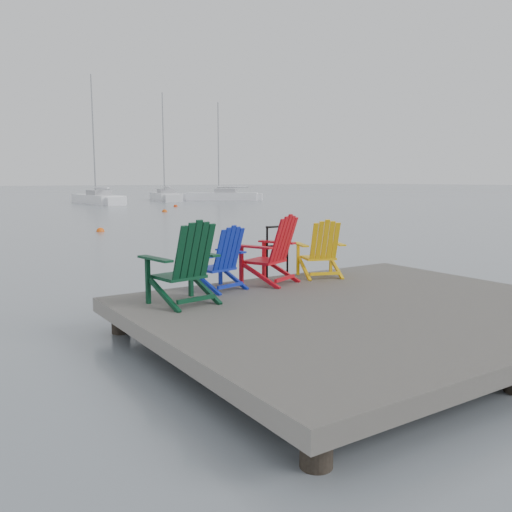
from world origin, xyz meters
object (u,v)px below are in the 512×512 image
chair_yellow (321,249)px  chair_red (272,250)px  sailboat_near (98,200)px  buoy_d (165,212)px  sailboat_far (223,197)px  buoy_c (176,207)px  chair_blue (220,258)px  sailboat_mid (165,197)px  handrail (277,246)px  buoy_a (100,231)px  chair_green (185,263)px

chair_yellow → chair_red: bearing=-159.1°
sailboat_near → buoy_d: 15.27m
chair_yellow → sailboat_far: (22.69, 43.05, -0.65)m
sailboat_far → buoy_c: 13.96m
chair_red → chair_blue: bearing=155.4°
chair_red → sailboat_mid: bearing=44.0°
buoy_d → chair_blue: bearing=-112.1°
handrail → chair_red: 0.67m
sailboat_near → sailboat_far: bearing=0.9°
chair_yellow → sailboat_far: bearing=82.6°
chair_blue → buoy_c: size_ratio=2.91×
chair_blue → sailboat_far: sailboat_far is taller
buoy_c → handrail: bearing=-112.0°
chair_yellow → sailboat_mid: (17.25, 45.62, -0.65)m
chair_blue → chair_yellow: bearing=-13.9°
chair_red → sailboat_far: sailboat_far is taller
chair_blue → buoy_d: chair_blue is taller
chair_blue → sailboat_near: sailboat_near is taller
sailboat_near → buoy_c: sailboat_near is taller
sailboat_mid → buoy_d: sailboat_mid is taller
chair_blue → chair_red: (0.96, -0.01, 0.06)m
buoy_a → handrail: bearing=-95.9°
chair_green → sailboat_mid: (20.15, 46.21, -0.72)m
buoy_a → chair_red: bearing=-97.4°
chair_green → sailboat_mid: 50.41m
chair_red → buoy_d: 28.99m
chair_green → sailboat_mid: size_ratio=0.10×
chair_red → sailboat_near: size_ratio=0.09×
chair_green → sailboat_near: bearing=65.7°
chair_blue → sailboat_near: size_ratio=0.08×
chair_blue → buoy_d: 29.33m
sailboat_near → buoy_a: 28.02m
chair_red → sailboat_far: size_ratio=0.11×
chair_yellow → chair_green: bearing=-148.2°
buoy_a → sailboat_far: bearing=51.7°
sailboat_far → buoy_c: (-9.99, -9.75, -0.36)m
handrail → sailboat_far: (23.28, 42.58, -0.69)m
sailboat_far → buoy_a: bearing=-179.8°
sailboat_far → buoy_a: size_ratio=30.77×
buoy_a → buoy_c: size_ratio=1.00×
sailboat_far → chair_green: bearing=-171.8°
sailboat_far → chair_red: bearing=-170.3°
chair_blue → sailboat_mid: (19.26, 45.62, -0.64)m
chair_green → sailboat_mid: bearing=57.7°
chair_blue → sailboat_mid: size_ratio=0.09×
chair_blue → sailboat_far: size_ratio=0.09×
handrail → chair_red: bearing=-133.5°
chair_green → chair_yellow: bearing=2.7°
sailboat_far → buoy_d: bearing=177.9°
handrail → buoy_a: handrail is taller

